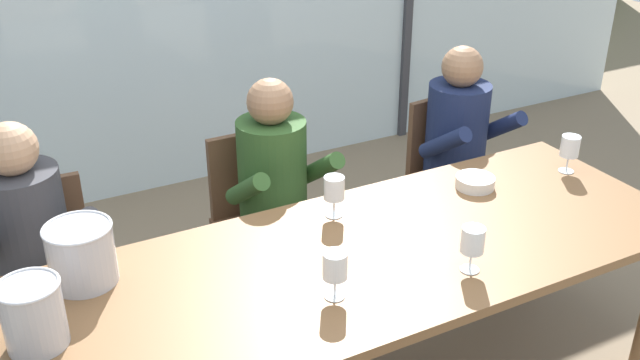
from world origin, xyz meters
The scene contains 15 objects.
ground centered at (0.00, 1.00, 0.00)m, with size 14.00×14.00×0.00m, color #847056.
dining_table centered at (0.00, 0.00, 0.69)m, with size 2.63×0.94×0.76m.
chair_near_curtain centered at (-1.04, 0.86, 0.51)m, with size 0.46×0.46×0.87m.
chair_left_of_center centered at (-0.03, 0.91, 0.51)m, with size 0.44×0.44×0.87m.
chair_center centered at (1.09, 0.89, 0.51)m, with size 0.49×0.49×0.87m.
person_charcoal_jacket centered at (-1.07, 0.75, 0.68)m, with size 0.49×0.63×1.19m.
person_olive_shirt centered at (0.00, 0.75, 0.68)m, with size 0.49×0.63×1.19m.
person_navy_polo centered at (1.06, 0.75, 0.68)m, with size 0.49×0.63×1.19m.
ice_bucket_primary centered at (-1.15, 0.03, 0.88)m, with size 0.19×0.19×0.22m.
ice_bucket_secondary centered at (-0.95, 0.30, 0.88)m, with size 0.24×0.24×0.22m.
tasting_bowl centered at (0.70, 0.24, 0.79)m, with size 0.17×0.17×0.05m, color silver.
wine_glass_by_left_taster centered at (1.17, 0.17, 0.88)m, with size 0.08×0.08×0.17m.
wine_glass_near_bucket centered at (-0.23, -0.18, 0.88)m, with size 0.08×0.08×0.17m.
wine_glass_center_pour centered at (0.28, -0.27, 0.88)m, with size 0.08×0.08×0.17m.
wine_glass_by_right_taster centered at (0.04, 0.30, 0.88)m, with size 0.08×0.08×0.17m.
Camera 1 is at (-1.20, -1.93, 2.22)m, focal length 40.65 mm.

